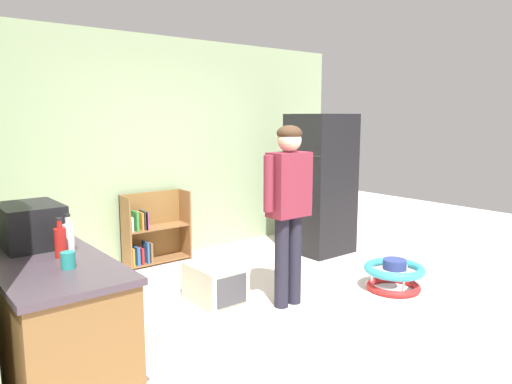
# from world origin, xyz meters

# --- Properties ---
(ground_plane) EXTENTS (12.00, 12.00, 0.00)m
(ground_plane) POSITION_xyz_m (0.00, 0.00, 0.00)
(ground_plane) COLOR silver
(ground_plane) RESTS_ON ground
(back_wall) EXTENTS (5.20, 0.06, 2.70)m
(back_wall) POSITION_xyz_m (0.00, 2.33, 1.35)
(back_wall) COLOR #98B082
(back_wall) RESTS_ON ground
(kitchen_counter) EXTENTS (0.65, 2.06, 0.90)m
(kitchen_counter) POSITION_xyz_m (-2.20, 0.29, 0.45)
(kitchen_counter) COLOR brown
(kitchen_counter) RESTS_ON ground
(refrigerator) EXTENTS (0.73, 0.68, 1.78)m
(refrigerator) POSITION_xyz_m (1.51, 1.24, 0.89)
(refrigerator) COLOR black
(refrigerator) RESTS_ON ground
(bookshelf) EXTENTS (0.80, 0.28, 0.85)m
(bookshelf) POSITION_xyz_m (-0.44, 2.15, 0.37)
(bookshelf) COLOR brown
(bookshelf) RESTS_ON ground
(standing_person) EXTENTS (0.57, 0.23, 1.67)m
(standing_person) POSITION_xyz_m (-0.04, 0.15, 1.02)
(standing_person) COLOR #22202E
(standing_person) RESTS_ON ground
(baby_walker) EXTENTS (0.60, 0.60, 0.32)m
(baby_walker) POSITION_xyz_m (1.06, -0.24, 0.16)
(baby_walker) COLOR red
(baby_walker) RESTS_ON ground
(pet_carrier) EXTENTS (0.42, 0.55, 0.36)m
(pet_carrier) POSITION_xyz_m (-0.52, 0.66, 0.18)
(pet_carrier) COLOR beige
(pet_carrier) RESTS_ON ground
(microwave) EXTENTS (0.37, 0.48, 0.28)m
(microwave) POSITION_xyz_m (-2.19, 0.33, 1.04)
(microwave) COLOR black
(microwave) RESTS_ON kitchen_counter
(ketchup_bottle) EXTENTS (0.07, 0.07, 0.25)m
(ketchup_bottle) POSITION_xyz_m (-2.12, -0.06, 1.00)
(ketchup_bottle) COLOR red
(ketchup_bottle) RESTS_ON kitchen_counter
(clear_bottle) EXTENTS (0.07, 0.07, 0.25)m
(clear_bottle) POSITION_xyz_m (-2.04, 0.02, 1.00)
(clear_bottle) COLOR silver
(clear_bottle) RESTS_ON kitchen_counter
(teal_cup) EXTENTS (0.08, 0.08, 0.09)m
(teal_cup) POSITION_xyz_m (-2.16, -0.31, 0.95)
(teal_cup) COLOR teal
(teal_cup) RESTS_ON kitchen_counter
(yellow_cup) EXTENTS (0.08, 0.08, 0.09)m
(yellow_cup) POSITION_xyz_m (-2.02, 0.90, 0.95)
(yellow_cup) COLOR yellow
(yellow_cup) RESTS_ON kitchen_counter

